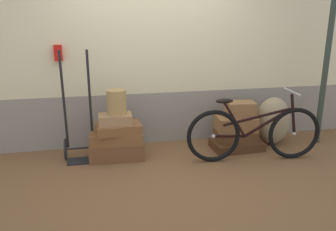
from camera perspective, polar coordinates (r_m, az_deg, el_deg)
ground at (r=4.39m, az=-0.54°, el=-8.21°), size 8.49×5.20×0.06m
station_building at (r=4.86m, az=-2.53°, el=11.49°), size 6.49×0.74×2.77m
suitcase_0 at (r=4.54m, az=-8.61°, el=-5.70°), size 0.72×0.45×0.22m
suitcase_1 at (r=4.48m, az=-8.60°, el=-3.55°), size 0.70×0.47×0.14m
suitcase_2 at (r=4.40m, az=-8.29°, el=-2.11°), size 0.58×0.38×0.11m
suitcase_3 at (r=4.35m, az=-8.86°, el=-0.64°), size 0.42×0.27×0.13m
suitcase_4 at (r=4.89m, az=11.43°, el=-4.82°), size 0.70×0.46×0.12m
suitcase_5 at (r=4.87m, az=11.29°, el=-3.25°), size 0.54×0.42×0.14m
suitcase_6 at (r=4.84m, az=11.29°, el=-1.26°), size 0.58×0.45×0.20m
suitcase_7 at (r=4.78m, az=12.07°, el=1.02°), size 0.41×0.31×0.21m
wicker_basket at (r=4.32m, az=-8.60°, el=2.27°), size 0.25×0.25×0.31m
luggage_trolley at (r=4.51m, az=-14.64°, el=-3.09°), size 0.40×0.36×1.41m
burlap_sack at (r=5.14m, az=17.19°, el=-0.86°), size 0.50×0.42×0.69m
bicycle at (r=4.46m, az=14.24°, el=-2.92°), size 1.74×0.46×0.91m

